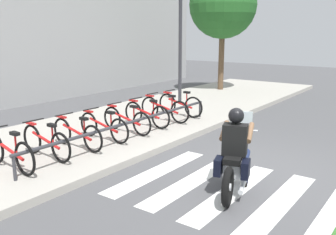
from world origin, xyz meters
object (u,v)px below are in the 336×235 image
(bicycle_5, at_px, (147,114))
(bicycle_7, at_px, (180,105))
(bicycle_0, at_px, (9,152))
(bike_rack, at_px, (132,122))
(street_lamp, at_px, (180,31))
(bicycle_1, at_px, (46,142))
(bicycle_2, at_px, (77,133))
(bicycle_6, at_px, (164,109))
(bicycle_3, at_px, (103,126))
(bicycle_4, at_px, (126,120))
(tree_near_rack, at_px, (223,5))
(motorcycle, at_px, (235,162))
(rider, at_px, (235,143))

(bicycle_5, xyz_separation_m, bicycle_7, (1.60, -0.00, 0.01))
(bicycle_0, xyz_separation_m, bicycle_5, (4.01, -0.00, -0.00))
(bike_rack, distance_m, street_lamp, 5.31)
(bicycle_1, height_order, bicycle_7, bicycle_7)
(bicycle_5, relative_size, street_lamp, 0.36)
(bicycle_7, bearing_deg, bicycle_0, 180.00)
(bicycle_2, bearing_deg, bicycle_1, -179.96)
(bicycle_6, bearing_deg, street_lamp, 25.10)
(bike_rack, bearing_deg, bicycle_3, 125.83)
(bike_rack, bearing_deg, bicycle_4, 54.13)
(bicycle_3, xyz_separation_m, bicycle_6, (2.41, -0.00, 0.02))
(bike_rack, distance_m, tree_near_rack, 9.21)
(bicycle_1, height_order, bicycle_3, bicycle_1)
(bicycle_0, bearing_deg, bike_rack, -11.17)
(bicycle_4, distance_m, bicycle_7, 2.41)
(bicycle_7, height_order, street_lamp, street_lamp)
(bicycle_0, relative_size, bicycle_7, 1.03)
(bike_rack, bearing_deg, bicycle_7, 11.16)
(motorcycle, relative_size, rider, 1.46)
(bicycle_5, bearing_deg, tree_near_rack, 12.54)
(motorcycle, distance_m, bicycle_1, 3.80)
(bicycle_0, bearing_deg, bicycle_4, 0.01)
(bicycle_4, xyz_separation_m, tree_near_rack, (7.96, 1.59, 3.29))
(bicycle_4, bearing_deg, bicycle_5, -0.05)
(motorcycle, bearing_deg, bicycle_3, 84.25)
(bicycle_0, relative_size, tree_near_rack, 0.32)
(bicycle_4, xyz_separation_m, bicycle_5, (0.80, -0.00, 0.01))
(bicycle_7, bearing_deg, rider, -135.30)
(bicycle_4, relative_size, bicycle_5, 1.03)
(bicycle_1, distance_m, bicycle_5, 3.21)
(bicycle_4, relative_size, bike_rack, 0.26)
(bicycle_2, height_order, bicycle_6, bicycle_6)
(bicycle_4, bearing_deg, motorcycle, -107.97)
(bicycle_0, xyz_separation_m, bike_rack, (2.81, -0.55, 0.08))
(motorcycle, xyz_separation_m, tree_near_rack, (9.13, 5.18, 3.32))
(bicycle_4, distance_m, bicycle_6, 1.60)
(tree_near_rack, bearing_deg, bicycle_4, -168.69)
(bike_rack, height_order, street_lamp, street_lamp)
(motorcycle, height_order, tree_near_rack, tree_near_rack)
(rider, bearing_deg, motorcycle, 15.35)
(bicycle_5, distance_m, bicycle_6, 0.80)
(bicycle_1, xyz_separation_m, tree_near_rack, (10.37, 1.59, 3.28))
(bicycle_2, distance_m, bicycle_7, 4.01)
(bicycle_2, bearing_deg, motorcycle, -83.00)
(bicycle_2, relative_size, bicycle_7, 1.02)
(bicycle_5, bearing_deg, bike_rack, -155.27)
(bicycle_6, relative_size, bike_rack, 0.28)
(bicycle_3, height_order, bicycle_7, bicycle_7)
(tree_near_rack, bearing_deg, motorcycle, -150.43)
(bicycle_2, bearing_deg, bicycle_3, 0.02)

